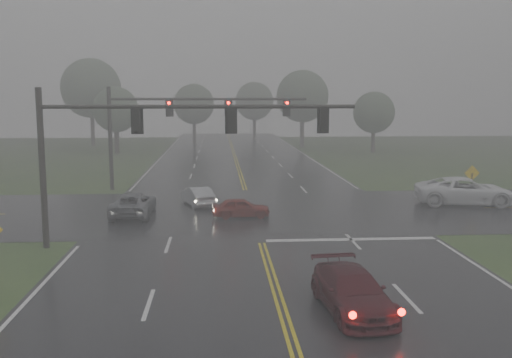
{
  "coord_description": "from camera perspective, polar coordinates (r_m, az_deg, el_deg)",
  "views": [
    {
      "loc": [
        -2.11,
        -12.86,
        7.01
      ],
      "look_at": [
        -0.14,
        16.0,
        2.88
      ],
      "focal_mm": 40.0,
      "sensor_mm": 36.0,
      "label": 1
    }
  ],
  "objects": [
    {
      "name": "cross_street",
      "position": [
        35.62,
        -0.44,
        -3.23
      ],
      "size": [
        120.0,
        14.0,
        0.02
      ],
      "primitive_type": "cube",
      "color": "black",
      "rests_on": "ground"
    },
    {
      "name": "signal_gantry_far",
      "position": [
        44.03,
        -8.33,
        6.13
      ],
      "size": [
        15.12,
        0.4,
        7.85
      ],
      "color": "black",
      "rests_on": "ground"
    },
    {
      "name": "tree_nw_b",
      "position": [
        87.83,
        -16.17,
        8.71
      ],
      "size": [
        8.69,
        8.69,
        12.76
      ],
      "color": "#2D231D",
      "rests_on": "ground"
    },
    {
      "name": "sign_diamond_east",
      "position": [
        40.88,
        20.78,
        0.14
      ],
      "size": [
        1.06,
        0.08,
        2.54
      ],
      "rotation": [
        0.0,
        0.0,
        0.0
      ],
      "color": "black",
      "rests_on": "ground"
    },
    {
      "name": "tree_ne_a",
      "position": [
        82.55,
        4.67,
        8.23
      ],
      "size": [
        7.47,
        7.47,
        10.97
      ],
      "color": "#2D231D",
      "rests_on": "ground"
    },
    {
      "name": "sedan_red",
      "position": [
        33.75,
        -1.52,
        -3.87
      ],
      "size": [
        3.46,
        1.49,
        1.16
      ],
      "primitive_type": "imported",
      "rotation": [
        0.0,
        0.0,
        1.61
      ],
      "color": "maroon",
      "rests_on": "ground"
    },
    {
      "name": "main_road",
      "position": [
        33.67,
        -0.24,
        -3.9
      ],
      "size": [
        18.0,
        160.0,
        0.02
      ],
      "primitive_type": "cube",
      "color": "black",
      "rests_on": "ground"
    },
    {
      "name": "sedan_maroon",
      "position": [
        19.6,
        9.55,
        -12.95
      ],
      "size": [
        2.35,
        4.89,
        1.37
      ],
      "primitive_type": "imported",
      "rotation": [
        0.0,
        0.0,
        0.09
      ],
      "color": "#3F0B11",
      "rests_on": "ground"
    },
    {
      "name": "tree_n_mid",
      "position": [
        89.53,
        -6.24,
        7.45
      ],
      "size": [
        6.26,
        6.26,
        9.19
      ],
      "color": "#2D231D",
      "rests_on": "ground"
    },
    {
      "name": "tree_n_far",
      "position": [
        101.02,
        -0.17,
        7.8
      ],
      "size": [
        6.68,
        6.68,
        9.82
      ],
      "color": "#2D231D",
      "rests_on": "ground"
    },
    {
      "name": "pickup_white",
      "position": [
        40.18,
        20.18,
        -2.43
      ],
      "size": [
        6.88,
        4.05,
        1.8
      ],
      "primitive_type": "imported",
      "rotation": [
        0.0,
        0.0,
        1.4
      ],
      "color": "white",
      "rests_on": "ground"
    },
    {
      "name": "signal_gantry_near",
      "position": [
        27.07,
        -11.32,
        4.34
      ],
      "size": [
        14.74,
        0.33,
        7.49
      ],
      "color": "black",
      "rests_on": "ground"
    },
    {
      "name": "sedan_silver",
      "position": [
        37.59,
        -5.83,
        -2.67
      ],
      "size": [
        2.45,
        4.02,
        1.25
      ],
      "primitive_type": "imported",
      "rotation": [
        0.0,
        0.0,
        3.46
      ],
      "color": "#A4A6AB",
      "rests_on": "ground"
    },
    {
      "name": "tree_nw_a",
      "position": [
        74.43,
        -13.85,
        6.74
      ],
      "size": [
        5.73,
        5.73,
        8.42
      ],
      "color": "#2D231D",
      "rests_on": "ground"
    },
    {
      "name": "car_grey",
      "position": [
        35.1,
        -12.13,
        -3.59
      ],
      "size": [
        2.4,
        4.99,
        1.37
      ],
      "primitive_type": "imported",
      "rotation": [
        0.0,
        0.0,
        3.12
      ],
      "color": "#595C61",
      "rests_on": "ground"
    },
    {
      "name": "stop_bar",
      "position": [
        28.91,
        9.48,
        -6.03
      ],
      "size": [
        8.5,
        0.5,
        0.01
      ],
      "primitive_type": "cube",
      "color": "silver",
      "rests_on": "ground"
    },
    {
      "name": "tree_e_near",
      "position": [
        75.21,
        11.71,
        6.53
      ],
      "size": [
        5.33,
        5.33,
        7.83
      ],
      "color": "#2D231D",
      "rests_on": "ground"
    }
  ]
}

